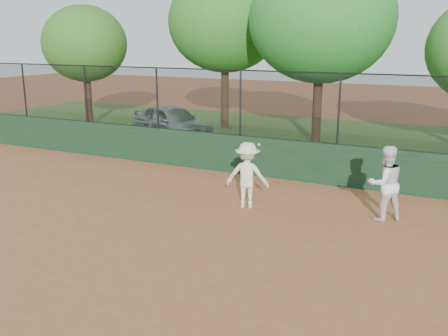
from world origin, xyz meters
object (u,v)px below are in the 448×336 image
at_px(player_second, 385,183).
at_px(tree_0, 84,44).
at_px(tree_2, 321,19).
at_px(player_main, 247,175).
at_px(tree_1, 225,22).
at_px(parked_car, 172,122).

bearing_deg(player_second, tree_0, -63.97).
bearing_deg(tree_2, player_main, -85.74).
bearing_deg(tree_0, tree_1, 21.18).
bearing_deg(parked_car, player_second, -100.20).
height_order(player_second, tree_1, tree_1).
height_order(player_main, tree_2, tree_2).
xyz_separation_m(parked_car, tree_0, (-5.33, 1.02, 3.14)).
height_order(parked_car, player_second, player_second).
bearing_deg(tree_1, tree_0, -158.82).
distance_m(player_main, tree_1, 12.27).
xyz_separation_m(player_second, tree_2, (-3.82, 7.77, 3.93)).
relative_size(tree_1, tree_2, 0.98).
bearing_deg(player_main, tree_1, 118.64).
bearing_deg(tree_0, player_second, -25.84).
bearing_deg(tree_2, parked_car, -164.83).
relative_size(tree_0, tree_1, 0.79).
height_order(parked_car, tree_0, tree_0).
height_order(parked_car, tree_2, tree_2).
bearing_deg(player_second, parked_car, -71.06).
distance_m(parked_car, player_main, 9.31).
bearing_deg(tree_1, parked_car, -103.63).
relative_size(parked_car, player_second, 2.38).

